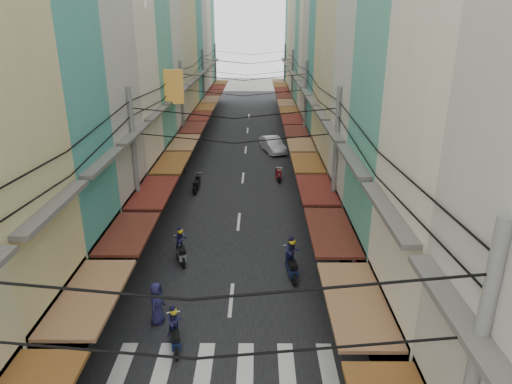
{
  "coord_description": "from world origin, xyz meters",
  "views": [
    {
      "loc": [
        1.12,
        -18.38,
        10.97
      ],
      "look_at": [
        1.01,
        6.05,
        1.85
      ],
      "focal_mm": 32.0,
      "sensor_mm": 36.0,
      "label": 1
    }
  ],
  "objects_px": {
    "traffic_sign": "(354,271)",
    "white_car": "(273,152)",
    "bicycle": "(357,247)",
    "market_umbrella": "(387,271)"
  },
  "relations": [
    {
      "from": "traffic_sign",
      "to": "white_car",
      "type": "bearing_deg",
      "value": 95.57
    },
    {
      "from": "white_car",
      "to": "market_umbrella",
      "type": "distance_m",
      "value": 25.35
    },
    {
      "from": "white_car",
      "to": "bicycle",
      "type": "bearing_deg",
      "value": -94.43
    },
    {
      "from": "bicycle",
      "to": "market_umbrella",
      "type": "relative_size",
      "value": 0.65
    },
    {
      "from": "market_umbrella",
      "to": "traffic_sign",
      "type": "bearing_deg",
      "value": 150.63
    },
    {
      "from": "white_car",
      "to": "bicycle",
      "type": "xyz_separation_m",
      "value": [
        3.84,
        -18.51,
        0.0
      ]
    },
    {
      "from": "market_umbrella",
      "to": "traffic_sign",
      "type": "height_order",
      "value": "traffic_sign"
    },
    {
      "from": "white_car",
      "to": "market_umbrella",
      "type": "bearing_deg",
      "value": -98.26
    },
    {
      "from": "bicycle",
      "to": "market_umbrella",
      "type": "height_order",
      "value": "market_umbrella"
    },
    {
      "from": "white_car",
      "to": "traffic_sign",
      "type": "xyz_separation_m",
      "value": [
        2.38,
        -24.39,
        1.97
      ]
    }
  ]
}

